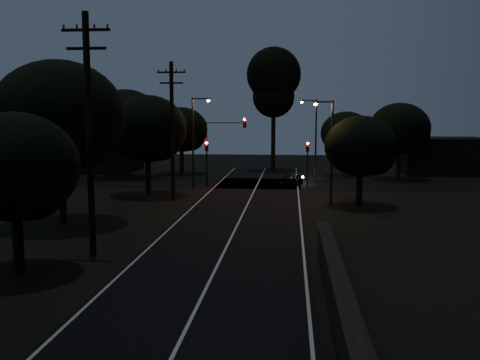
{
  "coord_description": "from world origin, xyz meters",
  "views": [
    {
      "loc": [
        3.1,
        -8.46,
        6.43
      ],
      "look_at": [
        0.0,
        24.0,
        2.5
      ],
      "focal_mm": 40.0,
      "sensor_mm": 36.0,
      "label": 1
    }
  ],
  "objects_px": {
    "signal_left": "(207,155)",
    "utility_pole_far": "(172,128)",
    "signal_mast": "(225,139)",
    "streetlight_c": "(329,145)",
    "streetlight_b": "(314,134)",
    "utility_pole_mid": "(89,131)",
    "car": "(292,179)",
    "signal_right": "(308,156)",
    "streetlight_a": "(195,136)",
    "tall_pine": "(274,82)"
  },
  "relations": [
    {
      "from": "signal_left",
      "to": "utility_pole_far",
      "type": "bearing_deg",
      "value": -99.94
    },
    {
      "from": "signal_mast",
      "to": "streetlight_c",
      "type": "bearing_deg",
      "value": -48.81
    },
    {
      "from": "signal_left",
      "to": "streetlight_c",
      "type": "distance_m",
      "value": 14.52
    },
    {
      "from": "streetlight_b",
      "to": "signal_mast",
      "type": "bearing_deg",
      "value": -154.01
    },
    {
      "from": "utility_pole_mid",
      "to": "car",
      "type": "distance_m",
      "value": 27.97
    },
    {
      "from": "signal_mast",
      "to": "utility_pole_far",
      "type": "bearing_deg",
      "value": -111.11
    },
    {
      "from": "utility_pole_far",
      "to": "signal_right",
      "type": "distance_m",
      "value": 13.53
    },
    {
      "from": "signal_left",
      "to": "car",
      "type": "xyz_separation_m",
      "value": [
        7.8,
        0.93,
        -2.22
      ]
    },
    {
      "from": "utility_pole_far",
      "to": "streetlight_c",
      "type": "relative_size",
      "value": 1.4
    },
    {
      "from": "streetlight_b",
      "to": "car",
      "type": "bearing_deg",
      "value": -124.33
    },
    {
      "from": "utility_pole_mid",
      "to": "signal_right",
      "type": "height_order",
      "value": "utility_pole_mid"
    },
    {
      "from": "signal_mast",
      "to": "streetlight_a",
      "type": "relative_size",
      "value": 0.78
    },
    {
      "from": "tall_pine",
      "to": "signal_left",
      "type": "bearing_deg",
      "value": -110.46
    },
    {
      "from": "streetlight_a",
      "to": "utility_pole_mid",
      "type": "bearing_deg",
      "value": -91.73
    },
    {
      "from": "tall_pine",
      "to": "signal_left",
      "type": "relative_size",
      "value": 3.51
    },
    {
      "from": "utility_pole_far",
      "to": "streetlight_a",
      "type": "height_order",
      "value": "utility_pole_far"
    },
    {
      "from": "utility_pole_mid",
      "to": "tall_pine",
      "type": "height_order",
      "value": "tall_pine"
    },
    {
      "from": "tall_pine",
      "to": "streetlight_c",
      "type": "height_order",
      "value": "tall_pine"
    },
    {
      "from": "car",
      "to": "streetlight_b",
      "type": "bearing_deg",
      "value": -107.9
    },
    {
      "from": "signal_mast",
      "to": "car",
      "type": "relative_size",
      "value": 1.74
    },
    {
      "from": "streetlight_a",
      "to": "car",
      "type": "height_order",
      "value": "streetlight_a"
    },
    {
      "from": "signal_mast",
      "to": "car",
      "type": "bearing_deg",
      "value": 8.59
    },
    {
      "from": "tall_pine",
      "to": "signal_right",
      "type": "relative_size",
      "value": 3.51
    },
    {
      "from": "utility_pole_mid",
      "to": "utility_pole_far",
      "type": "relative_size",
      "value": 1.05
    },
    {
      "from": "tall_pine",
      "to": "streetlight_c",
      "type": "relative_size",
      "value": 1.92
    },
    {
      "from": "utility_pole_mid",
      "to": "streetlight_c",
      "type": "distance_m",
      "value": 19.15
    },
    {
      "from": "signal_left",
      "to": "utility_pole_mid",
      "type": "bearing_deg",
      "value": -93.21
    },
    {
      "from": "signal_left",
      "to": "signal_mast",
      "type": "distance_m",
      "value": 2.26
    },
    {
      "from": "streetlight_c",
      "to": "car",
      "type": "height_order",
      "value": "streetlight_c"
    },
    {
      "from": "utility_pole_mid",
      "to": "streetlight_a",
      "type": "bearing_deg",
      "value": 88.27
    },
    {
      "from": "streetlight_a",
      "to": "car",
      "type": "relative_size",
      "value": 2.22
    },
    {
      "from": "utility_pole_mid",
      "to": "signal_right",
      "type": "bearing_deg",
      "value": 67.01
    },
    {
      "from": "signal_mast",
      "to": "streetlight_a",
      "type": "xyz_separation_m",
      "value": [
        -2.39,
        -1.99,
        0.3
      ]
    },
    {
      "from": "streetlight_b",
      "to": "car",
      "type": "relative_size",
      "value": 2.22
    },
    {
      "from": "signal_right",
      "to": "streetlight_c",
      "type": "xyz_separation_m",
      "value": [
        1.23,
        -9.99,
        1.51
      ]
    },
    {
      "from": "utility_pole_far",
      "to": "streetlight_c",
      "type": "xyz_separation_m",
      "value": [
        11.83,
        -2.0,
        -1.13
      ]
    },
    {
      "from": "tall_pine",
      "to": "signal_right",
      "type": "xyz_separation_m",
      "value": [
        3.6,
        -15.01,
        -7.54
      ]
    },
    {
      "from": "tall_pine",
      "to": "streetlight_a",
      "type": "distance_m",
      "value": 19.02
    },
    {
      "from": "utility_pole_mid",
      "to": "utility_pole_far",
      "type": "bearing_deg",
      "value": 90.0
    },
    {
      "from": "utility_pole_mid",
      "to": "utility_pole_far",
      "type": "height_order",
      "value": "utility_pole_mid"
    },
    {
      "from": "streetlight_c",
      "to": "signal_left",
      "type": "bearing_deg",
      "value": 136.24
    },
    {
      "from": "utility_pole_far",
      "to": "tall_pine",
      "type": "distance_m",
      "value": 24.53
    },
    {
      "from": "utility_pole_far",
      "to": "streetlight_a",
      "type": "bearing_deg",
      "value": 83.41
    },
    {
      "from": "tall_pine",
      "to": "streetlight_b",
      "type": "relative_size",
      "value": 1.8
    },
    {
      "from": "tall_pine",
      "to": "streetlight_a",
      "type": "height_order",
      "value": "tall_pine"
    },
    {
      "from": "signal_mast",
      "to": "utility_pole_mid",
      "type": "bearing_deg",
      "value": -97.04
    },
    {
      "from": "utility_pole_far",
      "to": "signal_right",
      "type": "bearing_deg",
      "value": 37.0
    },
    {
      "from": "signal_left",
      "to": "streetlight_b",
      "type": "bearing_deg",
      "value": 22.05
    },
    {
      "from": "utility_pole_mid",
      "to": "signal_mast",
      "type": "relative_size",
      "value": 1.76
    },
    {
      "from": "streetlight_c",
      "to": "car",
      "type": "relative_size",
      "value": 2.09
    }
  ]
}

